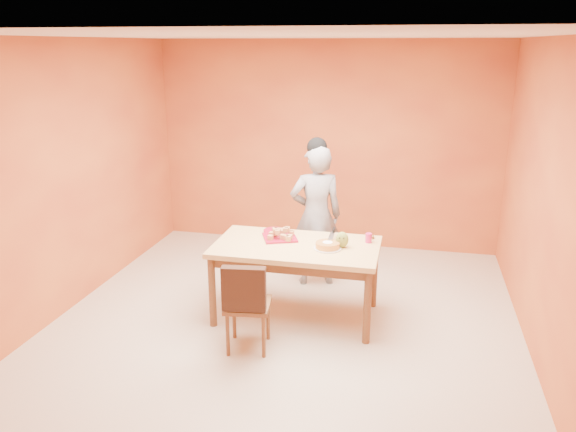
% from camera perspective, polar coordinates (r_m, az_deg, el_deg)
% --- Properties ---
extents(floor, '(5.00, 5.00, 0.00)m').
position_cam_1_polar(floor, '(5.55, -0.52, -11.24)').
color(floor, beige).
rests_on(floor, ground).
extents(ceiling, '(5.00, 5.00, 0.00)m').
position_cam_1_polar(ceiling, '(4.88, -0.61, 17.88)').
color(ceiling, white).
rests_on(ceiling, wall_back).
extents(wall_back, '(4.50, 0.00, 4.50)m').
position_cam_1_polar(wall_back, '(7.45, 3.93, 7.14)').
color(wall_back, orange).
rests_on(wall_back, floor).
extents(wall_left, '(0.00, 5.00, 5.00)m').
position_cam_1_polar(wall_left, '(5.97, -22.11, 3.42)').
color(wall_left, orange).
rests_on(wall_left, floor).
extents(wall_right, '(0.00, 5.00, 5.00)m').
position_cam_1_polar(wall_right, '(5.04, 25.16, 0.71)').
color(wall_right, orange).
rests_on(wall_right, floor).
extents(dining_table, '(1.60, 0.90, 0.76)m').
position_cam_1_polar(dining_table, '(5.50, 0.85, -3.85)').
color(dining_table, '#EBD17B').
rests_on(dining_table, floor).
extents(dining_chair, '(0.44, 0.50, 0.86)m').
position_cam_1_polar(dining_chair, '(5.01, -4.17, -8.84)').
color(dining_chair, brown).
rests_on(dining_chair, floor).
extents(pastry_pile, '(0.29, 0.29, 0.09)m').
position_cam_1_polar(pastry_pile, '(5.62, -0.83, -1.65)').
color(pastry_pile, tan).
rests_on(pastry_pile, pastry_platter).
extents(person, '(0.67, 0.55, 1.60)m').
position_cam_1_polar(person, '(6.25, 2.86, 0.01)').
color(person, gray).
rests_on(person, floor).
extents(pastry_platter, '(0.42, 0.42, 0.02)m').
position_cam_1_polar(pastry_platter, '(5.64, -0.83, -2.19)').
color(pastry_platter, maroon).
rests_on(pastry_platter, dining_table).
extents(red_dinner_plate, '(0.26, 0.26, 0.01)m').
position_cam_1_polar(red_dinner_plate, '(5.86, -1.42, -1.49)').
color(red_dinner_plate, maroon).
rests_on(red_dinner_plate, dining_table).
extents(white_cake_plate, '(0.35, 0.35, 0.01)m').
position_cam_1_polar(white_cake_plate, '(5.37, 4.03, -3.30)').
color(white_cake_plate, silver).
rests_on(white_cake_plate, dining_table).
extents(sponge_cake, '(0.26, 0.26, 0.05)m').
position_cam_1_polar(sponge_cake, '(5.36, 4.04, -2.97)').
color(sponge_cake, gold).
rests_on(sponge_cake, white_cake_plate).
extents(cake_server, '(0.06, 0.24, 0.01)m').
position_cam_1_polar(cake_server, '(5.51, 4.44, -2.03)').
color(cake_server, silver).
rests_on(cake_server, sponge_cake).
extents(egg_ornament, '(0.13, 0.10, 0.16)m').
position_cam_1_polar(egg_ornament, '(5.40, 5.52, -2.41)').
color(egg_ornament, olive).
rests_on(egg_ornament, dining_table).
extents(magenta_glass, '(0.09, 0.09, 0.09)m').
position_cam_1_polar(magenta_glass, '(5.57, 8.20, -2.22)').
color(magenta_glass, '#CB1E66').
rests_on(magenta_glass, dining_table).
extents(checker_tin, '(0.11, 0.11, 0.03)m').
position_cam_1_polar(checker_tin, '(5.70, 8.30, -2.12)').
color(checker_tin, '#39230F').
rests_on(checker_tin, dining_table).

